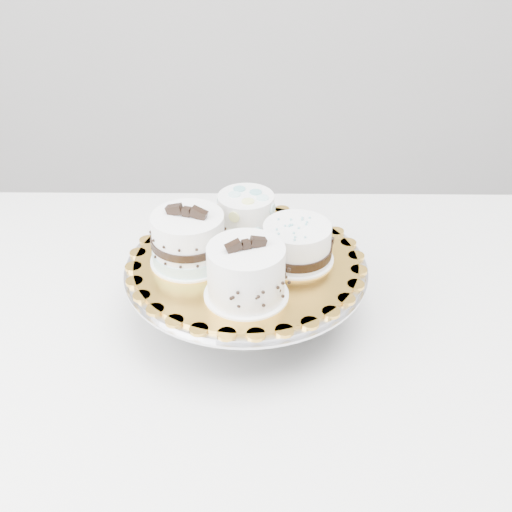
{
  "coord_description": "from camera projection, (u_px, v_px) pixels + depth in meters",
  "views": [
    {
      "loc": [
        -0.08,
        -0.73,
        1.39
      ],
      "look_at": [
        -0.01,
        0.06,
        0.87
      ],
      "focal_mm": 45.0,
      "sensor_mm": 36.0,
      "label": 1
    }
  ],
  "objects": [
    {
      "name": "table",
      "position": [
        228.0,
        356.0,
        1.04
      ],
      "size": [
        1.36,
        0.97,
        0.75
      ],
      "rotation": [
        0.0,
        0.0,
        -0.1
      ],
      "color": "white",
      "rests_on": "floor"
    },
    {
      "name": "cake_stand",
      "position": [
        246.0,
        280.0,
        0.98
      ],
      "size": [
        0.37,
        0.37,
        0.1
      ],
      "color": "gray",
      "rests_on": "table"
    },
    {
      "name": "cake_board",
      "position": [
        246.0,
        262.0,
        0.96
      ],
      "size": [
        0.42,
        0.42,
        0.0
      ],
      "primitive_type": "cylinder",
      "rotation": [
        0.0,
        0.0,
        -0.29
      ],
      "color": "gold",
      "rests_on": "cake_stand"
    },
    {
      "name": "cake_swirl",
      "position": [
        246.0,
        273.0,
        0.87
      ],
      "size": [
        0.13,
        0.13,
        0.09
      ],
      "rotation": [
        0.0,
        0.0,
        0.26
      ],
      "color": "white",
      "rests_on": "cake_board"
    },
    {
      "name": "cake_banded",
      "position": [
        189.0,
        241.0,
        0.94
      ],
      "size": [
        0.14,
        0.14,
        0.1
      ],
      "rotation": [
        0.0,
        0.0,
        -0.4
      ],
      "color": "white",
      "rests_on": "cake_board"
    },
    {
      "name": "cake_dots",
      "position": [
        246.0,
        213.0,
        1.01
      ],
      "size": [
        0.11,
        0.11,
        0.07
      ],
      "rotation": [
        0.0,
        0.0,
        -0.05
      ],
      "color": "white",
      "rests_on": "cake_board"
    },
    {
      "name": "cake_ribbon",
      "position": [
        297.0,
        244.0,
        0.95
      ],
      "size": [
        0.13,
        0.13,
        0.06
      ],
      "rotation": [
        0.0,
        0.0,
        -0.32
      ],
      "color": "white",
      "rests_on": "cake_board"
    }
  ]
}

